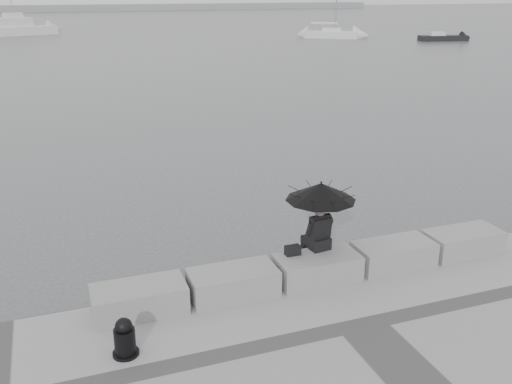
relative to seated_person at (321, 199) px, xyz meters
name	(u,v)px	position (x,y,z in m)	size (l,w,h in m)	color
ground	(306,291)	(-0.17, 0.15, -2.04)	(360.00, 360.00, 0.00)	#444749
stone_block_far_left	(139,299)	(-3.57, -0.30, -1.29)	(1.60, 0.80, 0.50)	gray
stone_block_left	(233,283)	(-1.87, -0.30, -1.29)	(1.60, 0.80, 0.50)	gray
stone_block_centre	(317,268)	(-0.17, -0.30, -1.29)	(1.60, 0.80, 0.50)	gray
stone_block_right	(393,254)	(1.53, -0.30, -1.29)	(1.60, 0.80, 0.50)	gray
stone_block_far_right	(463,242)	(3.23, -0.30, -1.29)	(1.60, 0.80, 0.50)	gray
seated_person	(321,199)	(0.00, 0.00, 0.00)	(1.36, 1.36, 1.39)	black
bag	(293,250)	(-0.60, -0.08, -0.95)	(0.29, 0.17, 0.19)	black
mooring_bollard	(125,340)	(-3.97, -1.46, -1.27)	(0.41, 0.41, 0.64)	black
distant_landmass	(21,8)	(-8.31, 154.67, -1.14)	(180.00, 8.00, 2.80)	gray
sailboat_right	(332,33)	(28.94, 55.46, -1.50)	(6.63, 5.51, 12.90)	silver
motor_cruiser	(21,28)	(-6.79, 73.36, -1.15)	(9.07, 5.09, 4.50)	silver
small_motorboat	(443,38)	(39.36, 47.58, -1.72)	(5.85, 2.78, 1.10)	black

